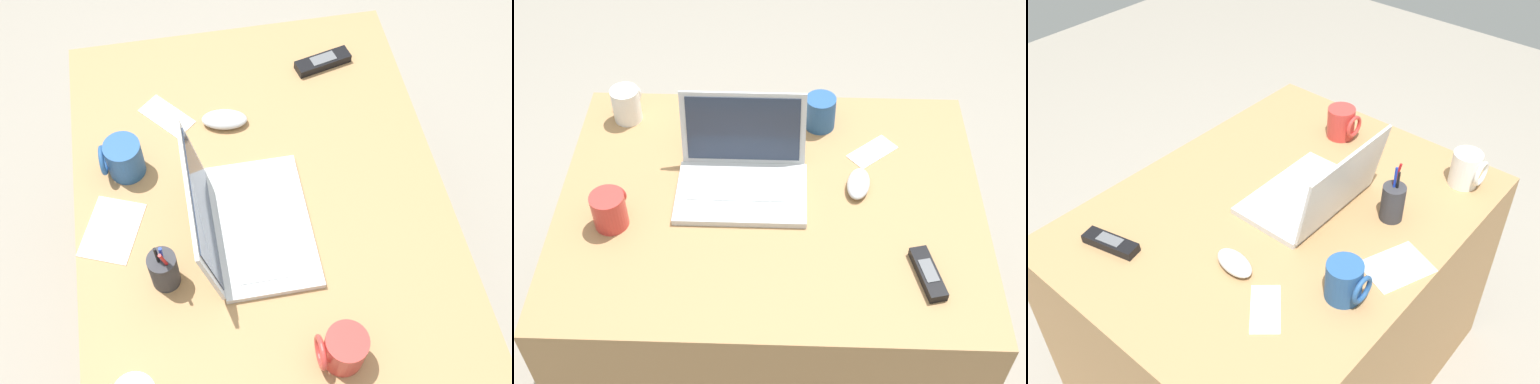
% 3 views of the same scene
% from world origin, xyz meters
% --- Properties ---
extents(ground_plane, '(6.00, 6.00, 0.00)m').
position_xyz_m(ground_plane, '(0.00, 0.00, 0.00)').
color(ground_plane, gray).
extents(desk, '(1.12, 0.88, 0.70)m').
position_xyz_m(desk, '(0.00, 0.00, 0.35)').
color(desk, '#A87C4F').
rests_on(desk, ground).
extents(laptop, '(0.35, 0.27, 0.23)m').
position_xyz_m(laptop, '(-0.08, 0.06, 0.75)').
color(laptop, silver).
rests_on(laptop, desk).
extents(computer_mouse, '(0.08, 0.12, 0.03)m').
position_xyz_m(computer_mouse, '(0.23, 0.05, 0.72)').
color(computer_mouse, silver).
rests_on(computer_mouse, desk).
extents(coffee_mug_white, '(0.09, 0.10, 0.10)m').
position_xyz_m(coffee_mug_white, '(-0.40, -0.09, 0.75)').
color(coffee_mug_white, '#C63833').
rests_on(coffee_mug_white, desk).
extents(coffee_mug_tall, '(0.09, 0.10, 0.10)m').
position_xyz_m(coffee_mug_tall, '(0.14, 0.31, 0.75)').
color(coffee_mug_tall, '#26518C').
rests_on(coffee_mug_tall, desk).
extents(coffee_mug_spare, '(0.08, 0.09, 0.10)m').
position_xyz_m(coffee_mug_spare, '(-0.43, 0.32, 0.76)').
color(coffee_mug_spare, white).
rests_on(coffee_mug_spare, desk).
extents(cordless_phone, '(0.08, 0.16, 0.03)m').
position_xyz_m(cordless_phone, '(0.38, -0.24, 0.72)').
color(cordless_phone, black).
rests_on(cordless_phone, desk).
extents(pen_holder, '(0.06, 0.06, 0.17)m').
position_xyz_m(pen_holder, '(-0.17, 0.24, 0.76)').
color(pen_holder, '#333338').
rests_on(pen_holder, desk).
extents(paper_note_near_laptop, '(0.19, 0.17, 0.00)m').
position_xyz_m(paper_note_near_laptop, '(-0.02, 0.35, 0.70)').
color(paper_note_near_laptop, white).
rests_on(paper_note_near_laptop, desk).
extents(paper_note_left, '(0.15, 0.14, 0.00)m').
position_xyz_m(paper_note_left, '(0.28, 0.20, 0.70)').
color(paper_note_left, white).
rests_on(paper_note_left, desk).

